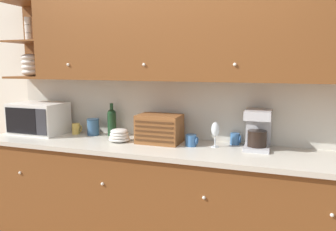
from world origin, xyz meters
name	(u,v)px	position (x,y,z in m)	size (l,w,h in m)	color
ground_plane	(175,228)	(0.00, 0.00, 0.00)	(24.00, 24.00, 0.00)	#896647
wall_back	(177,98)	(0.00, 0.03, 1.30)	(5.84, 0.06, 2.60)	silver
counter_unit	(164,196)	(0.00, -0.32, 0.46)	(3.46, 0.67, 0.92)	brown
backsplash_panel	(176,109)	(0.00, -0.01, 1.20)	(3.44, 0.01, 0.56)	beige
upper_cabinets	(188,36)	(0.16, -0.17, 1.86)	(3.44, 0.37, 0.77)	brown
microwave	(39,118)	(-1.38, -0.26, 1.08)	(0.52, 0.37, 0.31)	silver
mug_patterned_third	(76,129)	(-1.01, -0.15, 0.97)	(0.09, 0.08, 0.11)	gold
storage_canister	(93,127)	(-0.82, -0.14, 1.00)	(0.12, 0.12, 0.16)	#33567A
wine_bottle	(112,121)	(-0.62, -0.11, 1.07)	(0.09, 0.09, 0.32)	#19381E
bowl_stack_on_counter	(119,136)	(-0.44, -0.31, 0.97)	(0.19, 0.19, 0.12)	silver
bread_box	(160,129)	(-0.08, -0.23, 1.05)	(0.38, 0.27, 0.25)	brown
mug	(191,140)	(0.22, -0.25, 0.97)	(0.11, 0.10, 0.10)	#38669E
wine_glass	(215,130)	(0.42, -0.22, 1.06)	(0.07, 0.07, 0.21)	silver
mug_blue_second	(235,139)	(0.57, -0.07, 0.97)	(0.09, 0.08, 0.10)	#38669E
coffee_maker	(258,129)	(0.77, -0.15, 1.09)	(0.21, 0.28, 0.33)	#B7B7BC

